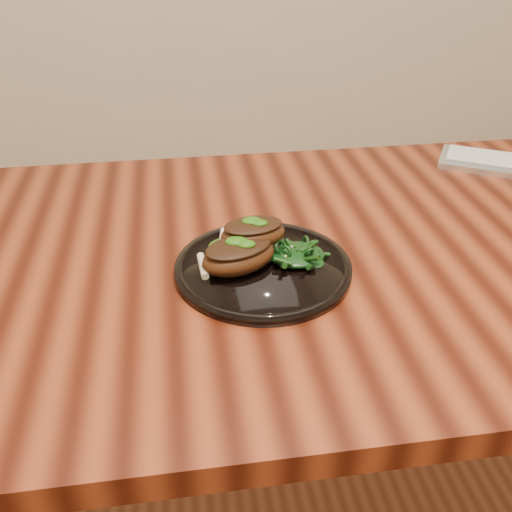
{
  "coord_description": "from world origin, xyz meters",
  "views": [
    {
      "loc": [
        -0.26,
        -0.76,
        1.22
      ],
      "look_at": [
        -0.16,
        -0.07,
        0.78
      ],
      "focal_mm": 40.0,
      "sensor_mm": 36.0,
      "label": 1
    }
  ],
  "objects_px": {
    "plate": "(263,268)",
    "greens_heap": "(297,252)",
    "lamb_chop_front": "(238,255)",
    "desk": "(341,284)"
  },
  "relations": [
    {
      "from": "plate",
      "to": "greens_heap",
      "type": "xyz_separation_m",
      "value": [
        0.05,
        0.0,
        0.02
      ]
    },
    {
      "from": "lamb_chop_front",
      "to": "greens_heap",
      "type": "height_order",
      "value": "lamb_chop_front"
    },
    {
      "from": "lamb_chop_front",
      "to": "greens_heap",
      "type": "distance_m",
      "value": 0.09
    },
    {
      "from": "plate",
      "to": "lamb_chop_front",
      "type": "height_order",
      "value": "lamb_chop_front"
    },
    {
      "from": "greens_heap",
      "to": "lamb_chop_front",
      "type": "bearing_deg",
      "value": -171.07
    },
    {
      "from": "desk",
      "to": "plate",
      "type": "relative_size",
      "value": 6.13
    },
    {
      "from": "greens_heap",
      "to": "desk",
      "type": "bearing_deg",
      "value": 33.7
    },
    {
      "from": "plate",
      "to": "greens_heap",
      "type": "distance_m",
      "value": 0.06
    },
    {
      "from": "desk",
      "to": "greens_heap",
      "type": "height_order",
      "value": "greens_heap"
    },
    {
      "from": "desk",
      "to": "greens_heap",
      "type": "distance_m",
      "value": 0.16
    }
  ]
}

